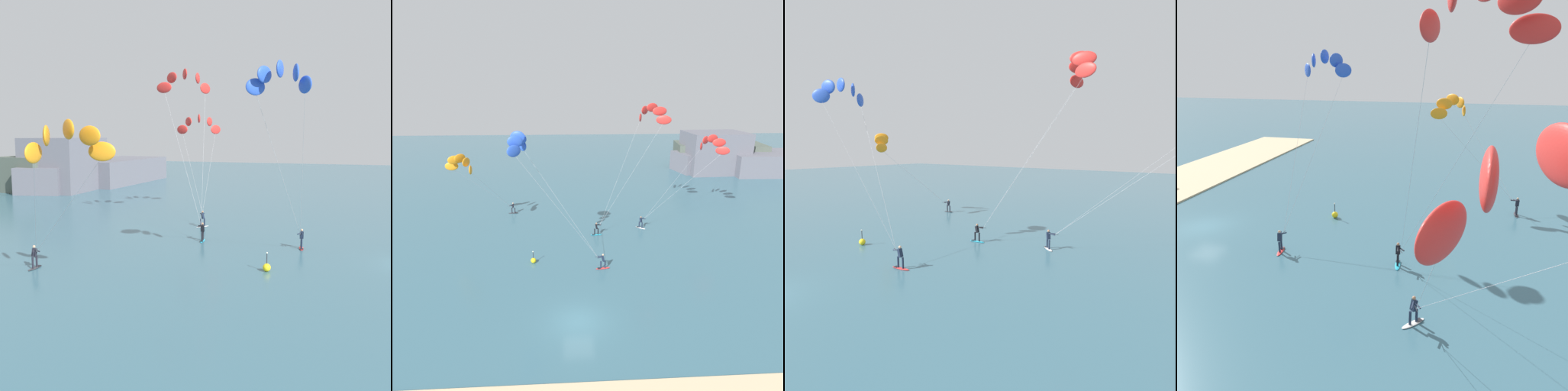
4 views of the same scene
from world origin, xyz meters
TOP-DOWN VIEW (x-y plane):
  - ground_plane at (0.00, 0.00)m, footprint 240.00×240.00m
  - kitesurfer_nearshore at (18.71, 22.47)m, footprint 12.45×7.13m
  - kitesurfer_mid_water at (-4.88, 9.30)m, footprint 9.71×4.41m
  - kitesurfer_far_out at (9.94, 21.13)m, footprint 10.19×7.34m
  - kitesurfer_downwind at (-13.73, 19.58)m, footprint 8.07×8.65m
  - marker_buoy at (-4.50, 10.07)m, footprint 0.56×0.56m
  - distant_headland at (38.11, 52.31)m, footprint 35.85×19.11m

SIDE VIEW (x-z plane):
  - ground_plane at x=0.00m, z-range 0.00..0.00m
  - marker_buoy at x=-4.50m, z-range -0.39..0.99m
  - distant_headland at x=38.11m, z-range -1.69..7.22m
  - kitesurfer_downwind at x=-13.73m, z-range 3.57..13.80m
  - kitesurfer_nearshore at x=18.71m, z-range 4.33..16.29m
  - kitesurfer_mid_water at x=-4.88m, z-range 5.33..19.42m
  - kitesurfer_far_out at x=9.94m, z-range 6.25..22.40m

